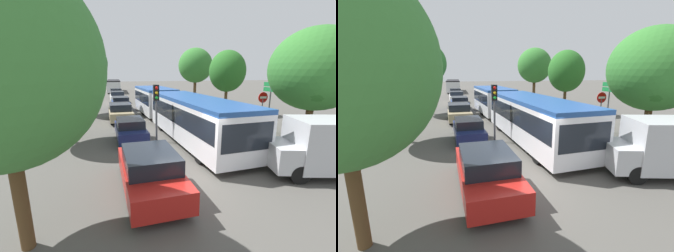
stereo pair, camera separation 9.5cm
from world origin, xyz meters
TOP-DOWN VIEW (x-y plane):
  - ground_plane at (0.00, 0.00)m, footprint 200.00×200.00m
  - articulated_bus at (1.78, 8.91)m, footprint 3.67×17.97m
  - city_bus_rear at (-1.76, 42.95)m, footprint 2.87×11.65m
  - queued_car_red at (-1.64, -0.10)m, footprint 1.95×4.40m
  - queued_car_navy at (-1.72, 6.23)m, footprint 1.76×3.98m
  - queued_car_tan at (-2.01, 12.20)m, footprint 1.96×4.42m
  - queued_car_blue at (-1.66, 18.13)m, footprint 1.90×4.29m
  - queued_car_white at (-1.76, 24.92)m, footprint 1.98×4.47m
  - queued_car_graphite at (-1.72, 31.13)m, footprint 1.94×4.38m
  - traffic_light at (-0.22, 5.52)m, footprint 0.33×0.36m
  - no_entry_sign at (7.00, 5.57)m, footprint 0.70×0.08m
  - direction_sign_post at (7.69, 5.74)m, footprint 0.10×1.40m
  - tree_left_mid at (-5.17, 6.62)m, footprint 4.40×4.40m
  - tree_left_far at (-4.93, 16.45)m, footprint 4.36×4.36m
  - tree_right_near at (8.57, 3.30)m, footprint 5.11×5.11m
  - tree_right_mid at (8.49, 13.16)m, footprint 3.53×3.53m
  - tree_right_far at (8.46, 21.65)m, footprint 4.51×4.51m

SIDE VIEW (x-z plane):
  - ground_plane at x=0.00m, z-range 0.00..0.00m
  - queued_car_navy at x=-1.72m, z-range 0.01..1.38m
  - queued_car_blue at x=-1.66m, z-range 0.01..1.49m
  - queued_car_graphite at x=-1.72m, z-range 0.01..1.52m
  - queued_car_red at x=-1.64m, z-range 0.01..1.52m
  - queued_car_tan at x=-2.01m, z-range 0.01..1.53m
  - queued_car_white at x=-1.76m, z-range 0.01..1.55m
  - city_bus_rear at x=-1.76m, z-range 0.20..2.69m
  - articulated_bus at x=1.78m, z-range 0.20..2.86m
  - no_entry_sign at x=7.00m, z-range 0.47..3.29m
  - traffic_light at x=-0.22m, z-range 0.80..4.20m
  - direction_sign_post at x=7.69m, z-range 0.75..4.35m
  - tree_right_mid at x=8.49m, z-range 1.00..7.19m
  - tree_right_near at x=8.57m, z-range 0.83..7.43m
  - tree_left_mid at x=-5.17m, z-range 0.96..7.44m
  - tree_left_far at x=-4.93m, z-range 1.35..8.35m
  - tree_right_far at x=8.46m, z-range 1.24..8.48m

